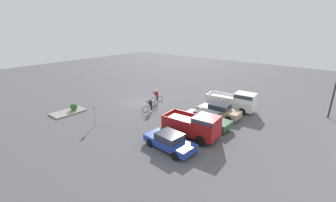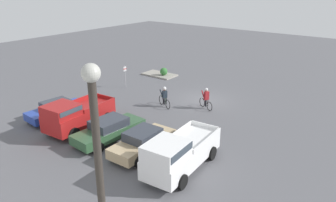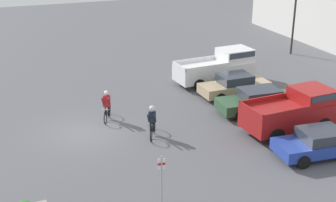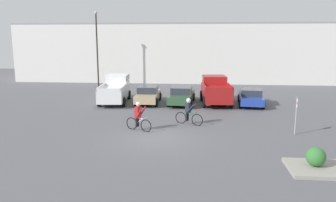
# 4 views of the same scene
# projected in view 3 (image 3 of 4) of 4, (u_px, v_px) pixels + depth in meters

# --- Properties ---
(ground_plane) EXTENTS (80.00, 80.00, 0.00)m
(ground_plane) POSITION_uv_depth(u_px,v_px,m) (86.00, 132.00, 24.46)
(ground_plane) COLOR #56565B
(pickup_truck_0) EXTENTS (2.48, 5.50, 2.19)m
(pickup_truck_0) POSITION_uv_depth(u_px,v_px,m) (220.00, 66.00, 31.54)
(pickup_truck_0) COLOR white
(pickup_truck_0) RESTS_ON ground_plane
(sedan_0) EXTENTS (1.98, 4.42, 1.43)m
(sedan_0) POSITION_uv_depth(u_px,v_px,m) (234.00, 85.00, 29.08)
(sedan_0) COLOR tan
(sedan_0) RESTS_ON ground_plane
(sedan_1) EXTENTS (2.17, 4.89, 1.42)m
(sedan_1) POSITION_uv_depth(u_px,v_px,m) (259.00, 101.00, 26.67)
(sedan_1) COLOR #2D5133
(sedan_1) RESTS_ON ground_plane
(pickup_truck_1) EXTENTS (2.57, 4.97, 2.18)m
(pickup_truck_1) POSITION_uv_depth(u_px,v_px,m) (294.00, 110.00, 24.22)
(pickup_truck_1) COLOR maroon
(pickup_truck_1) RESTS_ON ground_plane
(sedan_2) EXTENTS (2.22, 4.43, 1.32)m
(sedan_2) POSITION_uv_depth(u_px,v_px,m) (320.00, 143.00, 21.79)
(sedan_2) COLOR #233D9E
(sedan_2) RESTS_ON ground_plane
(cyclist_0) EXTENTS (1.74, 0.85, 1.69)m
(cyclist_0) POSITION_uv_depth(u_px,v_px,m) (152.00, 120.00, 23.71)
(cyclist_0) COLOR black
(cyclist_0) RESTS_ON ground_plane
(cyclist_1) EXTENTS (1.62, 0.79, 1.72)m
(cyclist_1) POSITION_uv_depth(u_px,v_px,m) (107.00, 105.00, 25.66)
(cyclist_1) COLOR black
(cyclist_1) RESTS_ON ground_plane
(fire_lane_sign) EXTENTS (0.06, 0.30, 2.12)m
(fire_lane_sign) POSITION_uv_depth(u_px,v_px,m) (162.00, 176.00, 17.78)
(fire_lane_sign) COLOR #9E9EA3
(fire_lane_sign) RESTS_ON ground_plane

